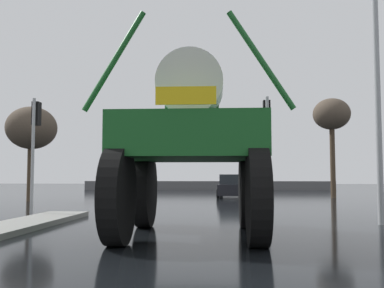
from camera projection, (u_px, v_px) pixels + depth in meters
name	position (u px, v px, depth m)	size (l,w,h in m)	color
ground_plane	(187.00, 205.00, 21.32)	(120.00, 120.00, 0.00)	black
oversize_sprayer	(192.00, 146.00, 10.63)	(4.34, 5.39, 4.81)	black
sedan_ahead	(233.00, 187.00, 29.32)	(2.10, 4.20, 1.52)	black
traffic_signal_near_left	(35.00, 130.00, 15.75)	(0.24, 0.54, 4.17)	#A8AAAF
traffic_signal_near_right	(267.00, 130.00, 15.12)	(0.24, 0.54, 4.11)	#A8AAAF
traffic_signal_far_left	(263.00, 161.00, 30.09)	(0.24, 0.55, 3.38)	#A8AAAF
streetlight_near_right	(382.00, 79.00, 13.10)	(1.79, 0.24, 7.71)	#A8AAAF
bare_tree_left	(31.00, 129.00, 25.06)	(2.84, 2.84, 5.35)	#473828
bare_tree_right	(332.00, 116.00, 28.81)	(2.40, 2.40, 6.48)	#473828
roadside_barrier	(208.00, 186.00, 44.68)	(25.39, 0.24, 0.90)	#59595B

